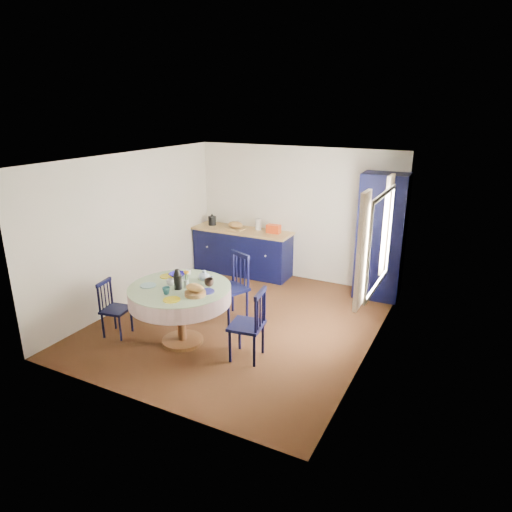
{
  "coord_description": "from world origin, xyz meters",
  "views": [
    {
      "loc": [
        3.14,
        -5.57,
        3.22
      ],
      "look_at": [
        0.2,
        0.2,
        1.05
      ],
      "focal_mm": 32.0,
      "sensor_mm": 36.0,
      "label": 1
    }
  ],
  "objects_px": {
    "kitchen_counter": "(243,251)",
    "chair_far": "(233,286)",
    "chair_right": "(250,324)",
    "dining_table": "(181,295)",
    "mug_c": "(209,282)",
    "cobalt_bowl": "(177,275)",
    "mug_a": "(170,282)",
    "mug_b": "(166,291)",
    "pantry_cabinet": "(381,237)",
    "chair_left": "(114,308)",
    "mug_d": "(188,272)"
  },
  "relations": [
    {
      "from": "kitchen_counter",
      "to": "chair_far",
      "type": "xyz_separation_m",
      "value": [
        0.83,
        -1.85,
        0.07
      ]
    },
    {
      "from": "mug_a",
      "to": "pantry_cabinet",
      "type": "bearing_deg",
      "value": 52.96
    },
    {
      "from": "chair_left",
      "to": "chair_right",
      "type": "bearing_deg",
      "value": -91.81
    },
    {
      "from": "mug_b",
      "to": "mug_c",
      "type": "bearing_deg",
      "value": 55.16
    },
    {
      "from": "kitchen_counter",
      "to": "mug_b",
      "type": "height_order",
      "value": "kitchen_counter"
    },
    {
      "from": "cobalt_bowl",
      "to": "mug_b",
      "type": "bearing_deg",
      "value": -66.8
    },
    {
      "from": "dining_table",
      "to": "cobalt_bowl",
      "type": "relative_size",
      "value": 6.08
    },
    {
      "from": "chair_far",
      "to": "mug_d",
      "type": "bearing_deg",
      "value": -99.18
    },
    {
      "from": "kitchen_counter",
      "to": "chair_left",
      "type": "relative_size",
      "value": 2.42
    },
    {
      "from": "mug_a",
      "to": "mug_c",
      "type": "height_order",
      "value": "mug_c"
    },
    {
      "from": "chair_left",
      "to": "mug_c",
      "type": "distance_m",
      "value": 1.51
    },
    {
      "from": "pantry_cabinet",
      "to": "chair_far",
      "type": "height_order",
      "value": "pantry_cabinet"
    },
    {
      "from": "chair_far",
      "to": "mug_b",
      "type": "relative_size",
      "value": 10.18
    },
    {
      "from": "chair_right",
      "to": "mug_d",
      "type": "xyz_separation_m",
      "value": [
        -1.19,
        0.36,
        0.4
      ]
    },
    {
      "from": "kitchen_counter",
      "to": "chair_far",
      "type": "bearing_deg",
      "value": -66.25
    },
    {
      "from": "cobalt_bowl",
      "to": "mug_a",
      "type": "bearing_deg",
      "value": -70.31
    },
    {
      "from": "chair_far",
      "to": "pantry_cabinet",
      "type": "bearing_deg",
      "value": 69.56
    },
    {
      "from": "chair_left",
      "to": "mug_b",
      "type": "xyz_separation_m",
      "value": [
        1.01,
        -0.04,
        0.48
      ]
    },
    {
      "from": "pantry_cabinet",
      "to": "chair_left",
      "type": "relative_size",
      "value": 2.6
    },
    {
      "from": "mug_c",
      "to": "cobalt_bowl",
      "type": "relative_size",
      "value": 0.57
    },
    {
      "from": "mug_b",
      "to": "cobalt_bowl",
      "type": "height_order",
      "value": "mug_b"
    },
    {
      "from": "dining_table",
      "to": "chair_left",
      "type": "xyz_separation_m",
      "value": [
        -1.02,
        -0.25,
        -0.3
      ]
    },
    {
      "from": "chair_right",
      "to": "mug_c",
      "type": "xyz_separation_m",
      "value": [
        -0.7,
        0.15,
        0.4
      ]
    },
    {
      "from": "kitchen_counter",
      "to": "mug_a",
      "type": "height_order",
      "value": "kitchen_counter"
    },
    {
      "from": "kitchen_counter",
      "to": "dining_table",
      "type": "height_order",
      "value": "kitchen_counter"
    },
    {
      "from": "mug_c",
      "to": "chair_left",
      "type": "bearing_deg",
      "value": -161.42
    },
    {
      "from": "kitchen_counter",
      "to": "dining_table",
      "type": "xyz_separation_m",
      "value": [
        0.6,
        -2.87,
        0.26
      ]
    },
    {
      "from": "pantry_cabinet",
      "to": "chair_right",
      "type": "xyz_separation_m",
      "value": [
        -1.02,
        -2.85,
        -0.58
      ]
    },
    {
      "from": "chair_right",
      "to": "chair_far",
      "type": "bearing_deg",
      "value": -148.2
    },
    {
      "from": "chair_right",
      "to": "mug_b",
      "type": "relative_size",
      "value": 9.53
    },
    {
      "from": "chair_far",
      "to": "mug_a",
      "type": "relative_size",
      "value": 9.43
    },
    {
      "from": "chair_right",
      "to": "mug_b",
      "type": "height_order",
      "value": "chair_right"
    },
    {
      "from": "pantry_cabinet",
      "to": "dining_table",
      "type": "relative_size",
      "value": 1.54
    },
    {
      "from": "mug_a",
      "to": "chair_right",
      "type": "bearing_deg",
      "value": 3.67
    },
    {
      "from": "chair_left",
      "to": "cobalt_bowl",
      "type": "xyz_separation_m",
      "value": [
        0.76,
        0.54,
        0.46
      ]
    },
    {
      "from": "chair_far",
      "to": "dining_table",
      "type": "bearing_deg",
      "value": -79.34
    },
    {
      "from": "pantry_cabinet",
      "to": "mug_b",
      "type": "relative_size",
      "value": 20.93
    },
    {
      "from": "chair_far",
      "to": "chair_right",
      "type": "relative_size",
      "value": 1.07
    },
    {
      "from": "mug_a",
      "to": "mug_b",
      "type": "bearing_deg",
      "value": -62.98
    },
    {
      "from": "chair_right",
      "to": "chair_left",
      "type": "bearing_deg",
      "value": -89.65
    },
    {
      "from": "mug_a",
      "to": "chair_far",
      "type": "bearing_deg",
      "value": 69.74
    },
    {
      "from": "pantry_cabinet",
      "to": "mug_c",
      "type": "xyz_separation_m",
      "value": [
        -1.72,
        -2.7,
        -0.18
      ]
    },
    {
      "from": "dining_table",
      "to": "mug_c",
      "type": "height_order",
      "value": "dining_table"
    },
    {
      "from": "chair_left",
      "to": "mug_a",
      "type": "bearing_deg",
      "value": -85.44
    },
    {
      "from": "chair_left",
      "to": "mug_b",
      "type": "distance_m",
      "value": 1.12
    },
    {
      "from": "chair_right",
      "to": "cobalt_bowl",
      "type": "distance_m",
      "value": 1.37
    },
    {
      "from": "chair_right",
      "to": "mug_a",
      "type": "relative_size",
      "value": 8.83
    },
    {
      "from": "mug_c",
      "to": "cobalt_bowl",
      "type": "distance_m",
      "value": 0.6
    },
    {
      "from": "mug_c",
      "to": "chair_far",
      "type": "bearing_deg",
      "value": 97.19
    },
    {
      "from": "mug_c",
      "to": "kitchen_counter",
      "type": "bearing_deg",
      "value": 109.4
    }
  ]
}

